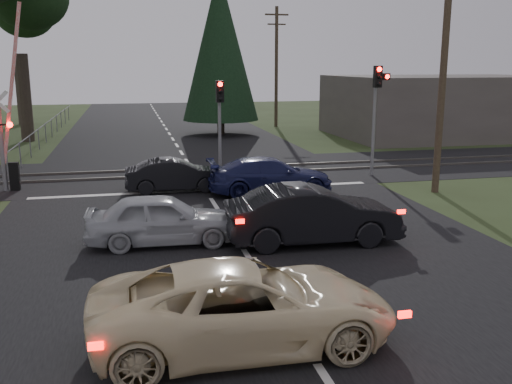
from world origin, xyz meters
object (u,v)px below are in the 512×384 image
object	(u,v)px
utility_pole_mid	(276,65)
blue_sedan	(270,176)
traffic_signal_right	(377,99)
dark_hatchback	(312,215)
crossing_signal	(7,137)
utility_pole_near	(444,65)
cream_coupe	(244,305)
utility_pole_far	(223,65)
traffic_signal_center	(220,112)
dark_car_far	(175,175)
silver_car	(162,219)

from	to	relation	value
utility_pole_mid	blue_sedan	world-z (taller)	utility_pole_mid
traffic_signal_right	dark_hatchback	xyz separation A→B (m)	(-5.61, -8.49, -2.54)
crossing_signal	utility_pole_near	xyz separation A→B (m)	(15.77, -3.79, 2.67)
utility_pole_mid	cream_coupe	xyz separation A→B (m)	(-9.52, -34.27, -4.00)
utility_pole_near	traffic_signal_right	bearing A→B (deg)	105.34
utility_pole_far	dark_hatchback	world-z (taller)	utility_pole_far
dark_hatchback	utility_pole_mid	bearing A→B (deg)	-11.01
utility_pole_far	utility_pole_mid	bearing A→B (deg)	-90.00
traffic_signal_center	utility_pole_mid	xyz separation A→B (m)	(7.50, 19.32, 1.92)
crossing_signal	traffic_signal_center	bearing A→B (deg)	6.15
traffic_signal_center	crossing_signal	bearing A→B (deg)	-173.85
traffic_signal_right	dark_car_far	xyz separation A→B (m)	(-8.69, -1.14, -2.69)
dark_hatchback	utility_pole_far	bearing A→B (deg)	-5.19
utility_pole_mid	silver_car	xyz separation A→B (m)	(-10.53, -28.20, -4.04)
cream_coupe	blue_sedan	size ratio (longest dim) A/B	1.12
crossing_signal	utility_pole_near	bearing A→B (deg)	-13.50
dark_hatchback	blue_sedan	size ratio (longest dim) A/B	1.01
traffic_signal_center	silver_car	distance (m)	9.62
cream_coupe	crossing_signal	bearing A→B (deg)	24.17
utility_pole_near	silver_car	distance (m)	12.04
dark_hatchback	silver_car	size ratio (longest dim) A/B	1.17
crossing_signal	dark_hatchback	xyz separation A→B (m)	(9.22, -8.80, -1.28)
utility_pole_far	blue_sedan	distance (m)	48.45
utility_pole_far	cream_coupe	distance (m)	60.16
utility_pole_mid	cream_coupe	size ratio (longest dim) A/B	1.72
crossing_signal	utility_pole_mid	xyz separation A→B (m)	(15.77, 20.21, 2.67)
utility_pole_near	blue_sedan	bearing A→B (deg)	169.73
silver_car	blue_sedan	world-z (taller)	silver_car
dark_hatchback	traffic_signal_right	bearing A→B (deg)	-31.70
traffic_signal_right	traffic_signal_center	xyz separation A→B (m)	(-6.55, 1.20, -0.51)
crossing_signal	traffic_signal_right	xyz separation A→B (m)	(14.82, -0.31, 1.26)
blue_sedan	traffic_signal_center	bearing A→B (deg)	21.77
utility_pole_far	traffic_signal_right	bearing A→B (deg)	-91.20
traffic_signal_right	utility_pole_mid	world-z (taller)	utility_pole_mid
crossing_signal	silver_car	xyz separation A→B (m)	(5.24, -7.99, -1.37)
crossing_signal	traffic_signal_right	world-z (taller)	crossing_signal
traffic_signal_center	blue_sedan	bearing A→B (deg)	-69.87
traffic_signal_center	dark_car_far	bearing A→B (deg)	-132.39
dark_hatchback	dark_car_far	distance (m)	7.97
silver_car	crossing_signal	bearing A→B (deg)	36.17
utility_pole_near	crossing_signal	bearing A→B (deg)	166.50
crossing_signal	utility_pole_mid	distance (m)	25.78
blue_sedan	dark_car_far	xyz separation A→B (m)	(-3.44, 1.21, -0.06)
traffic_signal_right	traffic_signal_center	bearing A→B (deg)	169.59
utility_pole_far	dark_hatchback	distance (m)	54.56
utility_pole_mid	dark_car_far	bearing A→B (deg)	-113.98
utility_pole_near	dark_hatchback	size ratio (longest dim) A/B	1.91
traffic_signal_right	dark_car_far	distance (m)	9.16
silver_car	dark_car_far	bearing A→B (deg)	-4.89
dark_car_far	utility_pole_mid	bearing A→B (deg)	-24.18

